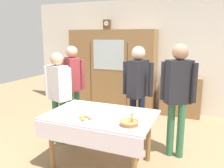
{
  "coord_description": "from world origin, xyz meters",
  "views": [
    {
      "loc": [
        1.31,
        -2.95,
        1.84
      ],
      "look_at": [
        0.0,
        0.2,
        1.12
      ],
      "focal_mm": 36.81,
      "sensor_mm": 36.0,
      "label": 1
    }
  ],
  "objects_px": {
    "tea_cup_near_right": "(87,107)",
    "person_behind_table_right": "(138,86)",
    "tea_cup_mid_right": "(114,108)",
    "spoon_far_left": "(129,119)",
    "wall_cabinet": "(112,70)",
    "person_behind_table_left": "(58,90)",
    "mantel_clock": "(107,25)",
    "spoon_back_edge": "(114,123)",
    "bookshelf_low": "(181,96)",
    "pastry_plate": "(85,119)",
    "tea_cup_far_right": "(76,106)",
    "person_beside_shelf": "(73,80)",
    "bread_basket": "(130,123)",
    "dining_table": "(100,122)",
    "book_stack": "(182,74)",
    "person_near_right_end": "(178,90)",
    "tea_cup_front_edge": "(134,113)"
  },
  "relations": [
    {
      "from": "tea_cup_far_right",
      "to": "tea_cup_front_edge",
      "type": "relative_size",
      "value": 1.0
    },
    {
      "from": "tea_cup_mid_right",
      "to": "tea_cup_near_right",
      "type": "distance_m",
      "value": 0.4
    },
    {
      "from": "tea_cup_far_right",
      "to": "person_behind_table_right",
      "type": "relative_size",
      "value": 0.08
    },
    {
      "from": "mantel_clock",
      "to": "spoon_back_edge",
      "type": "distance_m",
      "value": 3.39
    },
    {
      "from": "bookshelf_low",
      "to": "mantel_clock",
      "type": "bearing_deg",
      "value": -178.4
    },
    {
      "from": "wall_cabinet",
      "to": "book_stack",
      "type": "relative_size",
      "value": 9.42
    },
    {
      "from": "tea_cup_near_right",
      "to": "person_behind_table_right",
      "type": "distance_m",
      "value": 0.94
    },
    {
      "from": "mantel_clock",
      "to": "bookshelf_low",
      "type": "relative_size",
      "value": 0.26
    },
    {
      "from": "book_stack",
      "to": "tea_cup_mid_right",
      "type": "height_order",
      "value": "book_stack"
    },
    {
      "from": "tea_cup_mid_right",
      "to": "tea_cup_near_right",
      "type": "height_order",
      "value": "same"
    },
    {
      "from": "tea_cup_mid_right",
      "to": "spoon_far_left",
      "type": "distance_m",
      "value": 0.44
    },
    {
      "from": "tea_cup_mid_right",
      "to": "person_behind_table_right",
      "type": "height_order",
      "value": "person_behind_table_right"
    },
    {
      "from": "spoon_far_left",
      "to": "mantel_clock",
      "type": "bearing_deg",
      "value": 119.09
    },
    {
      "from": "dining_table",
      "to": "pastry_plate",
      "type": "height_order",
      "value": "pastry_plate"
    },
    {
      "from": "bookshelf_low",
      "to": "spoon_back_edge",
      "type": "height_order",
      "value": "bookshelf_low"
    },
    {
      "from": "tea_cup_far_right",
      "to": "spoon_back_edge",
      "type": "bearing_deg",
      "value": -26.28
    },
    {
      "from": "wall_cabinet",
      "to": "tea_cup_near_right",
      "type": "distance_m",
      "value": 2.5
    },
    {
      "from": "book_stack",
      "to": "tea_cup_near_right",
      "type": "xyz_separation_m",
      "value": [
        -1.09,
        -2.47,
        -0.18
      ]
    },
    {
      "from": "mantel_clock",
      "to": "tea_cup_front_edge",
      "type": "height_order",
      "value": "mantel_clock"
    },
    {
      "from": "tea_cup_mid_right",
      "to": "spoon_far_left",
      "type": "bearing_deg",
      "value": -41.53
    },
    {
      "from": "spoon_back_edge",
      "to": "person_beside_shelf",
      "type": "relative_size",
      "value": 0.07
    },
    {
      "from": "pastry_plate",
      "to": "person_beside_shelf",
      "type": "xyz_separation_m",
      "value": [
        -0.94,
        1.22,
        0.23
      ]
    },
    {
      "from": "bookshelf_low",
      "to": "tea_cup_mid_right",
      "type": "distance_m",
      "value": 2.49
    },
    {
      "from": "wall_cabinet",
      "to": "person_behind_table_left",
      "type": "relative_size",
      "value": 1.4
    },
    {
      "from": "spoon_far_left",
      "to": "person_behind_table_left",
      "type": "xyz_separation_m",
      "value": [
        -1.38,
        0.41,
        0.18
      ]
    },
    {
      "from": "tea_cup_near_right",
      "to": "spoon_far_left",
      "type": "height_order",
      "value": "tea_cup_near_right"
    },
    {
      "from": "bookshelf_low",
      "to": "spoon_far_left",
      "type": "height_order",
      "value": "bookshelf_low"
    },
    {
      "from": "tea_cup_mid_right",
      "to": "pastry_plate",
      "type": "distance_m",
      "value": 0.56
    },
    {
      "from": "bread_basket",
      "to": "spoon_back_edge",
      "type": "bearing_deg",
      "value": -172.94
    },
    {
      "from": "bookshelf_low",
      "to": "book_stack",
      "type": "distance_m",
      "value": 0.52
    },
    {
      "from": "wall_cabinet",
      "to": "mantel_clock",
      "type": "distance_m",
      "value": 1.12
    },
    {
      "from": "tea_cup_near_right",
      "to": "spoon_back_edge",
      "type": "xyz_separation_m",
      "value": [
        0.59,
        -0.4,
        -0.02
      ]
    },
    {
      "from": "bookshelf_low",
      "to": "bread_basket",
      "type": "height_order",
      "value": "bread_basket"
    },
    {
      "from": "tea_cup_near_right",
      "to": "pastry_plate",
      "type": "distance_m",
      "value": 0.47
    },
    {
      "from": "person_behind_table_right",
      "to": "tea_cup_far_right",
      "type": "bearing_deg",
      "value": -134.26
    },
    {
      "from": "person_behind_table_right",
      "to": "person_near_right_end",
      "type": "height_order",
      "value": "person_near_right_end"
    },
    {
      "from": "pastry_plate",
      "to": "spoon_back_edge",
      "type": "xyz_separation_m",
      "value": [
        0.39,
        0.02,
        -0.01
      ]
    },
    {
      "from": "bread_basket",
      "to": "tea_cup_near_right",
      "type": "bearing_deg",
      "value": 154.25
    },
    {
      "from": "person_near_right_end",
      "to": "dining_table",
      "type": "bearing_deg",
      "value": -144.28
    },
    {
      "from": "book_stack",
      "to": "person_near_right_end",
      "type": "relative_size",
      "value": 0.14
    },
    {
      "from": "dining_table",
      "to": "bread_basket",
      "type": "xyz_separation_m",
      "value": [
        0.5,
        -0.21,
        0.15
      ]
    },
    {
      "from": "tea_cup_far_right",
      "to": "person_beside_shelf",
      "type": "distance_m",
      "value": 1.03
    },
    {
      "from": "tea_cup_far_right",
      "to": "bookshelf_low",
      "type": "bearing_deg",
      "value": 63.09
    },
    {
      "from": "mantel_clock",
      "to": "spoon_back_edge",
      "type": "height_order",
      "value": "mantel_clock"
    },
    {
      "from": "wall_cabinet",
      "to": "spoon_back_edge",
      "type": "bearing_deg",
      "value": -66.99
    },
    {
      "from": "tea_cup_mid_right",
      "to": "spoon_back_edge",
      "type": "xyz_separation_m",
      "value": [
        0.21,
        -0.51,
        -0.02
      ]
    },
    {
      "from": "mantel_clock",
      "to": "tea_cup_mid_right",
      "type": "height_order",
      "value": "mantel_clock"
    },
    {
      "from": "spoon_far_left",
      "to": "person_behind_table_right",
      "type": "height_order",
      "value": "person_behind_table_right"
    },
    {
      "from": "wall_cabinet",
      "to": "person_behind_table_right",
      "type": "distance_m",
      "value": 2.06
    },
    {
      "from": "pastry_plate",
      "to": "spoon_far_left",
      "type": "height_order",
      "value": "pastry_plate"
    }
  ]
}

